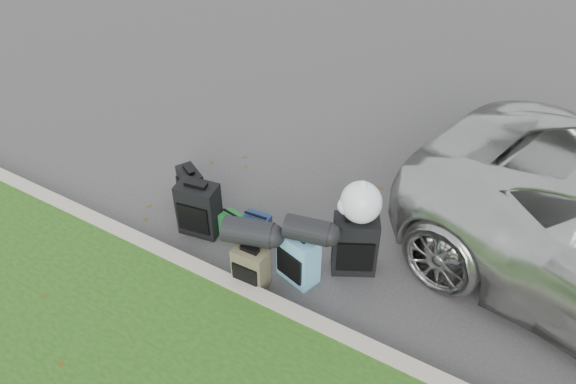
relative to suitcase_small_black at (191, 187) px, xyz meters
The scene contains 12 objects.
ground 1.43m from the suitcase_small_black, ahead, with size 120.00×120.00×0.00m, color #383535.
curb 1.73m from the suitcase_small_black, 35.00° to the right, with size 120.00×0.18×0.15m, color #9E937F.
suitcase_small_black is the anchor object (origin of this frame).
suitcase_large_black_left 0.59m from the suitcase_small_black, 41.21° to the right, with size 0.48×0.29×0.69m, color black.
suitcase_olive 1.63m from the suitcase_small_black, 28.70° to the right, with size 0.37×0.23×0.50m, color #46402C.
suitcase_teal 1.89m from the suitcase_small_black, 13.67° to the right, with size 0.43×0.26×0.62m, color teal.
suitcase_large_black_right 2.30m from the suitcase_small_black, ahead, with size 0.49×0.29×0.73m, color black.
tote_green 0.85m from the suitcase_small_black, 17.32° to the right, with size 0.26×0.21×0.30m, color #1A762C.
tote_navy 1.11m from the suitcase_small_black, ahead, with size 0.31×0.25×0.33m, color navy.
duffel_left 1.56m from the suitcase_small_black, 26.70° to the right, with size 0.29×0.29×0.53m, color black.
duffel_right 2.04m from the suitcase_small_black, 12.77° to the right, with size 0.26×0.26×0.47m, color black.
trash_bag 2.41m from the suitcase_small_black, ahead, with size 0.44×0.44×0.44m, color white.
Camera 1 is at (2.49, -4.19, 4.69)m, focal length 35.00 mm.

